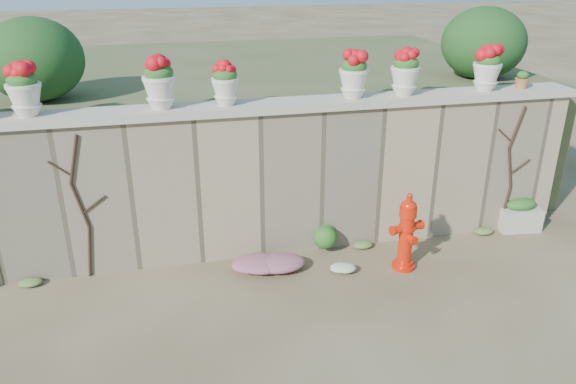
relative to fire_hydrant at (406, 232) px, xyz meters
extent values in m
plane|color=brown|center=(-1.34, -0.87, -0.54)|extent=(80.00, 80.00, 0.00)
cube|color=gray|center=(-1.34, 0.93, 0.46)|extent=(8.00, 0.40, 2.00)
cube|color=#BDB5A0|center=(-1.34, 0.93, 1.51)|extent=(8.10, 0.52, 0.10)
cube|color=#384C23|center=(-1.34, 4.13, 0.46)|extent=(9.00, 6.00, 2.00)
ellipsoid|color=#143814|center=(-4.54, 2.13, 2.01)|extent=(1.30, 1.30, 1.10)
ellipsoid|color=#143814|center=(2.06, 2.13, 2.01)|extent=(1.30, 1.30, 1.10)
cylinder|color=black|center=(-4.00, 0.71, -0.19)|extent=(0.12, 0.04, 0.70)
cylinder|color=black|center=(-4.03, 0.71, 0.46)|extent=(0.17, 0.04, 0.61)
cylinder|color=black|center=(-4.02, 0.71, 1.06)|extent=(0.18, 0.04, 0.61)
cylinder|color=black|center=(-3.86, 0.71, 0.46)|extent=(0.30, 0.02, 0.22)
cylinder|color=black|center=(-4.19, 0.71, 0.96)|extent=(0.25, 0.02, 0.21)
cylinder|color=black|center=(1.90, 0.71, -0.19)|extent=(0.12, 0.04, 0.70)
cylinder|color=black|center=(1.87, 0.71, 0.46)|extent=(0.17, 0.04, 0.61)
cylinder|color=black|center=(1.88, 0.71, 1.06)|extent=(0.18, 0.04, 0.61)
cylinder|color=black|center=(2.04, 0.71, 0.46)|extent=(0.30, 0.02, 0.22)
cylinder|color=black|center=(1.71, 0.71, 0.96)|extent=(0.25, 0.02, 0.21)
cylinder|color=red|center=(0.00, 0.00, -0.51)|extent=(0.30, 0.30, 0.05)
cylinder|color=red|center=(0.00, 0.00, -0.11)|extent=(0.18, 0.18, 0.67)
cylinder|color=red|center=(0.00, 0.00, 0.06)|extent=(0.23, 0.23, 0.04)
cylinder|color=red|center=(0.00, 0.00, 0.28)|extent=(0.23, 0.23, 0.13)
ellipsoid|color=red|center=(0.00, 0.00, 0.39)|extent=(0.20, 0.20, 0.15)
cylinder|color=red|center=(0.00, 0.00, 0.47)|extent=(0.08, 0.08, 0.11)
cylinder|color=red|center=(-0.15, -0.03, 0.06)|extent=(0.17, 0.14, 0.11)
cylinder|color=red|center=(0.15, 0.03, 0.06)|extent=(0.17, 0.14, 0.11)
cylinder|color=red|center=(0.02, -0.11, -0.05)|extent=(0.12, 0.12, 0.10)
cube|color=#BDB5A0|center=(2.14, 0.67, -0.36)|extent=(0.64, 0.42, 0.35)
ellipsoid|color=#1E5119|center=(2.14, 0.67, -0.13)|extent=(0.49, 0.33, 0.18)
ellipsoid|color=#1E5119|center=(-0.82, 0.68, -0.27)|extent=(0.56, 0.51, 0.54)
ellipsoid|color=#C42785|center=(-1.74, 0.33, -0.41)|extent=(0.92, 0.61, 0.25)
ellipsoid|color=white|center=(-0.84, 0.06, -0.45)|extent=(0.47, 0.38, 0.17)
ellipsoid|color=#1E5119|center=(-4.47, 0.93, 1.99)|extent=(0.34, 0.34, 0.20)
ellipsoid|color=red|center=(-4.47, 0.93, 2.07)|extent=(0.30, 0.30, 0.21)
ellipsoid|color=#1E5119|center=(-2.94, 0.93, 2.00)|extent=(0.35, 0.35, 0.21)
ellipsoid|color=red|center=(-2.94, 0.93, 2.09)|extent=(0.31, 0.31, 0.22)
ellipsoid|color=#1E5119|center=(-2.15, 0.93, 1.94)|extent=(0.30, 0.30, 0.18)
ellipsoid|color=red|center=(-2.15, 0.93, 2.01)|extent=(0.26, 0.26, 0.19)
ellipsoid|color=#1E5119|center=(-0.49, 0.93, 1.98)|extent=(0.33, 0.33, 0.20)
ellipsoid|color=red|center=(-0.49, 0.93, 2.06)|extent=(0.29, 0.29, 0.21)
ellipsoid|color=#1E5119|center=(0.23, 0.93, 1.98)|extent=(0.33, 0.33, 0.20)
ellipsoid|color=red|center=(0.23, 0.93, 2.07)|extent=(0.29, 0.29, 0.21)
ellipsoid|color=#1E5119|center=(1.43, 0.93, 1.98)|extent=(0.33, 0.33, 0.20)
ellipsoid|color=red|center=(1.43, 0.93, 2.06)|extent=(0.29, 0.29, 0.21)
ellipsoid|color=#1E5119|center=(2.00, 0.93, 1.74)|extent=(0.16, 0.16, 0.11)
camera|label=1|loc=(-2.94, -5.95, 3.32)|focal=35.00mm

